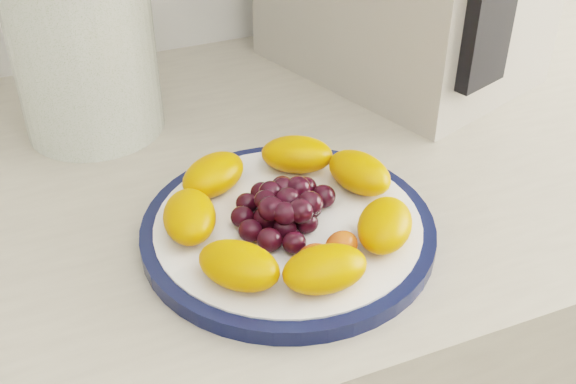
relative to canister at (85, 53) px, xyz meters
name	(u,v)px	position (x,y,z in m)	size (l,w,h in m)	color
plate_rim	(288,230)	(0.12, -0.26, -0.08)	(0.26, 0.26, 0.01)	#0E1537
plate_face	(288,229)	(0.12, -0.26, -0.08)	(0.24, 0.24, 0.02)	white
canister	(85,53)	(0.00, 0.00, 0.00)	(0.15, 0.15, 0.18)	#446121
fruit_plate	(288,209)	(0.12, -0.26, -0.06)	(0.23, 0.22, 0.04)	#D36B02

